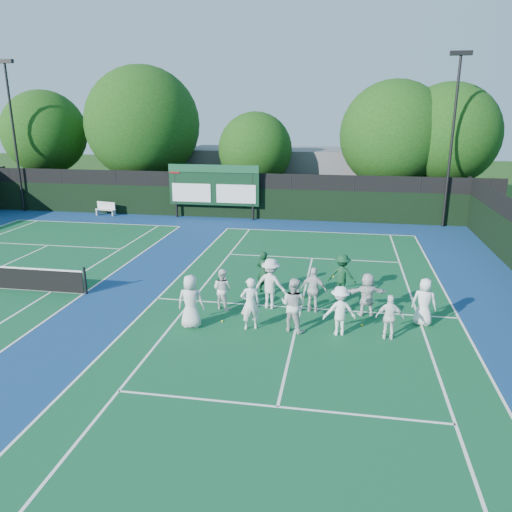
# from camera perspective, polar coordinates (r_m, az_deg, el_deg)

# --- Properties ---
(ground) EXTENTS (120.00, 120.00, 0.00)m
(ground) POSITION_cam_1_polar(r_m,az_deg,el_deg) (17.40, 4.83, -7.19)
(ground) COLOR #193C10
(ground) RESTS_ON ground
(court_apron) EXTENTS (34.00, 32.00, 0.01)m
(court_apron) POSITION_cam_1_polar(r_m,az_deg,el_deg) (19.68, -12.62, -4.68)
(court_apron) COLOR navy
(court_apron) RESTS_ON ground
(near_court) EXTENTS (11.05, 23.85, 0.01)m
(near_court) POSITION_cam_1_polar(r_m,az_deg,el_deg) (18.32, 5.12, -5.92)
(near_court) COLOR #104F2B
(near_court) RESTS_ON ground
(back_fence) EXTENTS (34.00, 0.08, 3.00)m
(back_fence) POSITION_cam_1_polar(r_m,az_deg,el_deg) (33.21, -2.96, 6.68)
(back_fence) COLOR black
(back_fence) RESTS_ON ground
(scoreboard) EXTENTS (6.00, 0.21, 3.55)m
(scoreboard) POSITION_cam_1_polar(r_m,az_deg,el_deg) (32.92, -4.88, 8.02)
(scoreboard) COLOR black
(scoreboard) RESTS_ON ground
(clubhouse) EXTENTS (18.00, 6.00, 4.00)m
(clubhouse) POSITION_cam_1_polar(r_m,az_deg,el_deg) (40.35, 5.21, 9.28)
(clubhouse) COLOR slate
(clubhouse) RESTS_ON ground
(light_pole_left) EXTENTS (1.20, 0.30, 10.12)m
(light_pole_left) POSITION_cam_1_polar(r_m,az_deg,el_deg) (38.69, -26.11, 13.83)
(light_pole_left) COLOR black
(light_pole_left) RESTS_ON ground
(light_pole_right) EXTENTS (1.20, 0.30, 10.12)m
(light_pole_right) POSITION_cam_1_polar(r_m,az_deg,el_deg) (32.22, 21.68, 14.13)
(light_pole_right) COLOR black
(light_pole_right) RESTS_ON ground
(bench) EXTENTS (1.49, 0.67, 0.91)m
(bench) POSITION_cam_1_polar(r_m,az_deg,el_deg) (35.66, -16.78, 5.26)
(bench) COLOR silver
(bench) RESTS_ON ground
(tree_a) EXTENTS (6.23, 6.23, 8.40)m
(tree_a) POSITION_cam_1_polar(r_m,az_deg,el_deg) (41.93, -22.77, 12.66)
(tree_a) COLOR black
(tree_a) RESTS_ON ground
(tree_b) EXTENTS (8.22, 8.22, 10.05)m
(tree_b) POSITION_cam_1_polar(r_m,az_deg,el_deg) (38.31, -12.54, 14.19)
(tree_b) COLOR black
(tree_b) RESTS_ON ground
(tree_c) EXTENTS (5.21, 5.21, 6.85)m
(tree_c) POSITION_cam_1_polar(r_m,az_deg,el_deg) (36.11, 0.18, 11.87)
(tree_c) COLOR black
(tree_c) RESTS_ON ground
(tree_d) EXTENTS (7.17, 7.17, 8.91)m
(tree_d) POSITION_cam_1_polar(r_m,az_deg,el_deg) (35.69, 15.68, 12.90)
(tree_d) COLOR black
(tree_d) RESTS_ON ground
(tree_e) EXTENTS (6.72, 6.72, 8.72)m
(tree_e) POSITION_cam_1_polar(r_m,az_deg,el_deg) (36.17, 21.26, 12.51)
(tree_e) COLOR black
(tree_e) RESTS_ON ground
(tennis_ball_0) EXTENTS (0.07, 0.07, 0.07)m
(tennis_ball_0) POSITION_cam_1_polar(r_m,az_deg,el_deg) (17.13, -3.88, -7.45)
(tennis_ball_0) COLOR yellow
(tennis_ball_0) RESTS_ON ground
(tennis_ball_1) EXTENTS (0.07, 0.07, 0.07)m
(tennis_ball_1) POSITION_cam_1_polar(r_m,az_deg,el_deg) (19.29, 5.47, -4.68)
(tennis_ball_1) COLOR yellow
(tennis_ball_1) RESTS_ON ground
(tennis_ball_2) EXTENTS (0.07, 0.07, 0.07)m
(tennis_ball_2) POSITION_cam_1_polar(r_m,az_deg,el_deg) (17.17, 12.02, -7.73)
(tennis_ball_2) COLOR yellow
(tennis_ball_2) RESTS_ON ground
(tennis_ball_3) EXTENTS (0.07, 0.07, 0.07)m
(tennis_ball_3) POSITION_cam_1_polar(r_m,az_deg,el_deg) (18.47, -12.39, -5.99)
(tennis_ball_3) COLOR yellow
(tennis_ball_3) RESTS_ON ground
(tennis_ball_4) EXTENTS (0.07, 0.07, 0.07)m
(tennis_ball_4) POSITION_cam_1_polar(r_m,az_deg,el_deg) (21.74, 8.85, -2.35)
(tennis_ball_4) COLOR yellow
(tennis_ball_4) RESTS_ON ground
(tennis_ball_5) EXTENTS (0.07, 0.07, 0.07)m
(tennis_ball_5) POSITION_cam_1_polar(r_m,az_deg,el_deg) (16.83, 15.29, -8.47)
(tennis_ball_5) COLOR yellow
(tennis_ball_5) RESTS_ON ground
(player_front_0) EXTENTS (0.91, 0.62, 1.81)m
(player_front_0) POSITION_cam_1_polar(r_m,az_deg,el_deg) (16.54, -7.46, -5.17)
(player_front_0) COLOR silver
(player_front_0) RESTS_ON ground
(player_front_1) EXTENTS (0.76, 0.63, 1.77)m
(player_front_1) POSITION_cam_1_polar(r_m,az_deg,el_deg) (16.26, -0.66, -5.48)
(player_front_1) COLOR white
(player_front_1) RESTS_ON ground
(player_front_2) EXTENTS (1.07, 0.96, 1.80)m
(player_front_2) POSITION_cam_1_polar(r_m,az_deg,el_deg) (16.20, 4.28, -5.57)
(player_front_2) COLOR silver
(player_front_2) RESTS_ON ground
(player_front_3) EXTENTS (1.17, 0.84, 1.63)m
(player_front_3) POSITION_cam_1_polar(r_m,az_deg,el_deg) (16.13, 9.56, -6.19)
(player_front_3) COLOR white
(player_front_3) RESTS_ON ground
(player_front_4) EXTENTS (0.88, 0.41, 1.46)m
(player_front_4) POSITION_cam_1_polar(r_m,az_deg,el_deg) (16.18, 15.05, -6.78)
(player_front_4) COLOR white
(player_front_4) RESTS_ON ground
(player_back_0) EXTENTS (0.90, 0.81, 1.51)m
(player_back_0) POSITION_cam_1_polar(r_m,az_deg,el_deg) (17.98, -3.86, -3.79)
(player_back_0) COLOR white
(player_back_0) RESTS_ON ground
(player_back_1) EXTENTS (1.35, 1.00, 1.86)m
(player_back_1) POSITION_cam_1_polar(r_m,az_deg,el_deg) (17.96, 1.68, -3.18)
(player_back_1) COLOR silver
(player_back_1) RESTS_ON ground
(player_back_2) EXTENTS (1.03, 0.62, 1.65)m
(player_back_2) POSITION_cam_1_polar(r_m,az_deg,el_deg) (17.78, 6.62, -3.86)
(player_back_2) COLOR silver
(player_back_2) RESTS_ON ground
(player_back_3) EXTENTS (1.50, 0.68, 1.55)m
(player_back_3) POSITION_cam_1_polar(r_m,az_deg,el_deg) (17.80, 12.57, -4.30)
(player_back_3) COLOR silver
(player_back_3) RESTS_ON ground
(player_back_4) EXTENTS (0.90, 0.70, 1.63)m
(player_back_4) POSITION_cam_1_polar(r_m,az_deg,el_deg) (17.52, 18.67, -4.99)
(player_back_4) COLOR white
(player_back_4) RESTS_ON ground
(coach_left) EXTENTS (0.72, 0.60, 1.69)m
(coach_left) POSITION_cam_1_polar(r_m,az_deg,el_deg) (19.45, 0.90, -1.88)
(coach_left) COLOR #0E331B
(coach_left) RESTS_ON ground
(coach_right) EXTENTS (1.18, 0.81, 1.68)m
(coach_right) POSITION_cam_1_polar(r_m,az_deg,el_deg) (19.39, 9.80, -2.20)
(coach_right) COLOR #103D21
(coach_right) RESTS_ON ground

